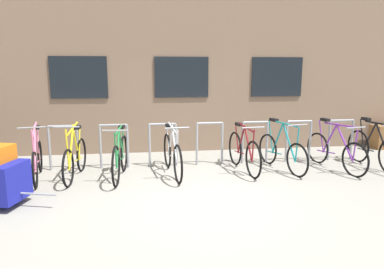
# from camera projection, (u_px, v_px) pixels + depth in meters

# --- Properties ---
(ground_plane) EXTENTS (42.00, 42.00, 0.00)m
(ground_plane) POSITION_uv_depth(u_px,v_px,m) (203.00, 197.00, 5.46)
(ground_plane) COLOR gray
(storefront_building) EXTENTS (28.00, 8.04, 5.95)m
(storefront_building) POSITION_uv_depth(u_px,v_px,m) (170.00, 42.00, 11.93)
(storefront_building) COLOR #7A604C
(storefront_building) RESTS_ON ground
(bike_rack) EXTENTS (6.60, 0.05, 0.92)m
(bike_rack) POSITION_uv_depth(u_px,v_px,m) (210.00, 139.00, 7.27)
(bike_rack) COLOR gray
(bike_rack) RESTS_ON ground
(bicycle_maroon) EXTENTS (0.44, 1.70, 0.98)m
(bicycle_maroon) POSITION_uv_depth(u_px,v_px,m) (244.00, 152.00, 6.86)
(bicycle_maroon) COLOR black
(bicycle_maroon) RESTS_ON ground
(bicycle_purple) EXTENTS (0.50, 1.74, 1.02)m
(bicycle_purple) POSITION_uv_depth(u_px,v_px,m) (335.00, 151.00, 6.98)
(bicycle_purple) COLOR black
(bicycle_purple) RESTS_ON ground
(bicycle_black) EXTENTS (0.44, 1.72, 1.03)m
(bicycle_black) POSITION_uv_depth(u_px,v_px,m) (374.00, 149.00, 7.09)
(bicycle_black) COLOR black
(bicycle_black) RESTS_ON ground
(bicycle_yellow) EXTENTS (0.44, 1.65, 1.07)m
(bicycle_yellow) POSITION_uv_depth(u_px,v_px,m) (75.00, 158.00, 6.39)
(bicycle_yellow) COLOR black
(bicycle_yellow) RESTS_ON ground
(bicycle_silver) EXTENTS (0.44, 1.81, 1.03)m
(bicycle_silver) POSITION_uv_depth(u_px,v_px,m) (172.00, 154.00, 6.63)
(bicycle_silver) COLOR black
(bicycle_silver) RESTS_ON ground
(bicycle_green) EXTENTS (0.44, 1.71, 1.01)m
(bicycle_green) POSITION_uv_depth(u_px,v_px,m) (120.00, 157.00, 6.40)
(bicycle_green) COLOR black
(bicycle_green) RESTS_ON ground
(bicycle_pink) EXTENTS (0.51, 1.68, 1.08)m
(bicycle_pink) POSITION_uv_depth(u_px,v_px,m) (37.00, 159.00, 6.34)
(bicycle_pink) COLOR black
(bicycle_pink) RESTS_ON ground
(bicycle_teal) EXTENTS (0.52, 1.65, 1.03)m
(bicycle_teal) POSITION_uv_depth(u_px,v_px,m) (282.00, 151.00, 6.95)
(bicycle_teal) COLOR black
(bicycle_teal) RESTS_ON ground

